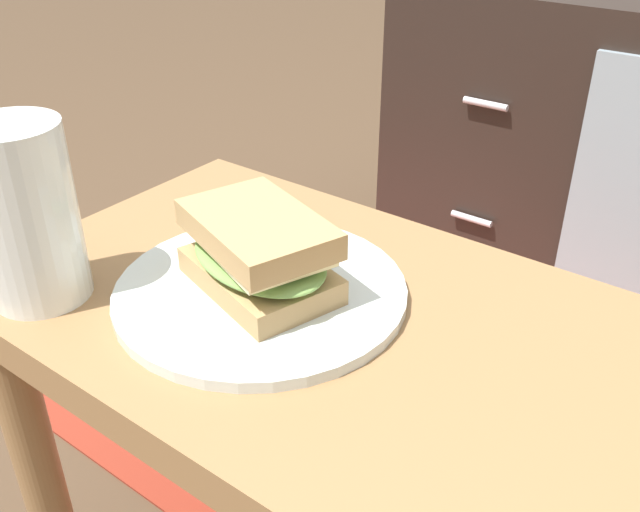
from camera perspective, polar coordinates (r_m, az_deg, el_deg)
The scene contains 5 objects.
side_table at distance 0.64m, azimuth -0.68°, elevation -10.60°, with size 0.56×0.36×0.46m.
area_rug at distance 1.20m, azimuth 2.01°, elevation -10.61°, with size 1.20×0.70×0.01m.
plate at distance 0.60m, azimuth -4.80°, elevation -2.86°, with size 0.25×0.25×0.01m, color silver.
sandwich_front at distance 0.58m, azimuth -4.96°, elevation 0.28°, with size 0.16×0.13×0.07m.
beer_glass at distance 0.61m, azimuth -22.57°, elevation 2.88°, with size 0.08×0.08×0.15m.
Camera 1 is at (0.30, -0.38, 0.79)m, focal length 39.67 mm.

